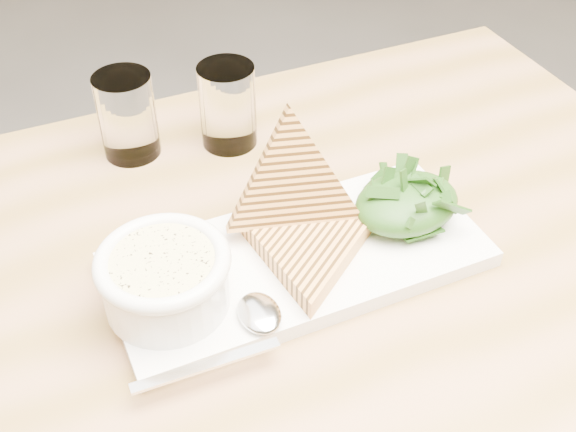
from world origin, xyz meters
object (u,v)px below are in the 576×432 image
glass_near (127,116)px  glass_far (228,106)px  table_top (228,316)px  platter (298,259)px  soup_bowl (166,285)px

glass_near → glass_far: size_ratio=1.00×
table_top → glass_near: bearing=88.5°
platter → glass_far: size_ratio=3.62×
soup_bowl → glass_far: 0.28m
glass_near → table_top: bearing=-91.5°
table_top → soup_bowl: (-0.05, 0.01, 0.06)m
glass_near → platter: bearing=-74.0°
table_top → soup_bowl: size_ratio=9.85×
platter → glass_far: 0.23m
soup_bowl → glass_far: size_ratio=1.11×
table_top → glass_far: bearing=63.4°
table_top → soup_bowl: bearing=167.4°
soup_bowl → glass_far: bearing=52.7°
glass_far → table_top: bearing=-116.6°
platter → glass_near: glass_near is taller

